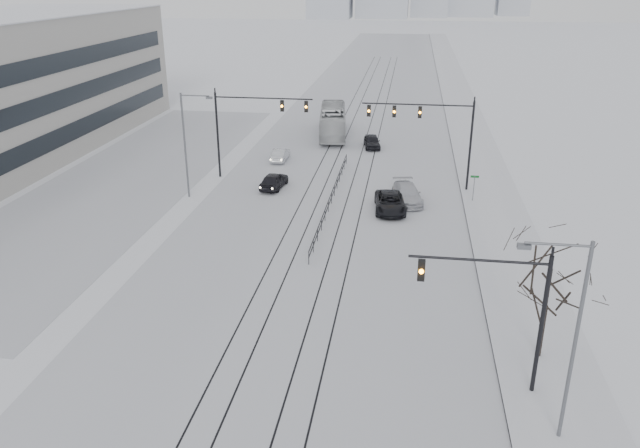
# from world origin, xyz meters

# --- Properties ---
(road) EXTENTS (22.00, 260.00, 0.02)m
(road) POSITION_xyz_m (0.00, 60.00, 0.01)
(road) COLOR silver
(road) RESTS_ON ground
(sidewalk_east) EXTENTS (5.00, 260.00, 0.16)m
(sidewalk_east) POSITION_xyz_m (13.50, 60.00, 0.08)
(sidewalk_east) COLOR silver
(sidewalk_east) RESTS_ON ground
(curb) EXTENTS (0.10, 260.00, 0.12)m
(curb) POSITION_xyz_m (11.05, 60.00, 0.06)
(curb) COLOR gray
(curb) RESTS_ON ground
(parking_strip) EXTENTS (14.00, 60.00, 0.03)m
(parking_strip) POSITION_xyz_m (-20.00, 35.00, 0.01)
(parking_strip) COLOR silver
(parking_strip) RESTS_ON ground
(tram_rails) EXTENTS (5.30, 180.00, 0.01)m
(tram_rails) POSITION_xyz_m (-0.00, 40.00, 0.02)
(tram_rails) COLOR black
(tram_rails) RESTS_ON ground
(traffic_mast_near) EXTENTS (6.10, 0.37, 7.00)m
(traffic_mast_near) POSITION_xyz_m (10.79, 6.00, 4.56)
(traffic_mast_near) COLOR black
(traffic_mast_near) RESTS_ON ground
(traffic_mast_ne) EXTENTS (9.60, 0.37, 8.00)m
(traffic_mast_ne) POSITION_xyz_m (8.15, 34.99, 5.76)
(traffic_mast_ne) COLOR black
(traffic_mast_ne) RESTS_ON ground
(traffic_mast_nw) EXTENTS (9.10, 0.37, 8.00)m
(traffic_mast_nw) POSITION_xyz_m (-8.52, 36.00, 5.57)
(traffic_mast_nw) COLOR black
(traffic_mast_nw) RESTS_ON ground
(street_light_east) EXTENTS (2.73, 0.25, 9.00)m
(street_light_east) POSITION_xyz_m (12.70, 3.00, 5.21)
(street_light_east) COLOR #595B60
(street_light_east) RESTS_ON ground
(street_light_west) EXTENTS (2.73, 0.25, 9.00)m
(street_light_west) POSITION_xyz_m (-12.20, 30.00, 5.21)
(street_light_west) COLOR #595B60
(street_light_west) RESTS_ON ground
(bare_tree) EXTENTS (4.40, 4.40, 6.10)m
(bare_tree) POSITION_xyz_m (13.20, 9.00, 4.49)
(bare_tree) COLOR black
(bare_tree) RESTS_ON ground
(median_fence) EXTENTS (0.06, 24.00, 1.00)m
(median_fence) POSITION_xyz_m (0.00, 30.00, 0.53)
(median_fence) COLOR black
(median_fence) RESTS_ON ground
(street_sign) EXTENTS (0.70, 0.06, 2.40)m
(street_sign) POSITION_xyz_m (11.80, 32.00, 1.61)
(street_sign) COLOR #595B60
(street_sign) RESTS_ON ground
(sedan_sb_inner) EXTENTS (2.18, 4.40, 1.44)m
(sedan_sb_inner) POSITION_xyz_m (-5.66, 33.31, 0.72)
(sedan_sb_inner) COLOR black
(sedan_sb_inner) RESTS_ON ground
(sedan_sb_outer) EXTENTS (1.36, 3.91, 1.29)m
(sedan_sb_outer) POSITION_xyz_m (-6.89, 42.09, 0.64)
(sedan_sb_outer) COLOR #B9BDC2
(sedan_sb_outer) RESTS_ON ground
(sedan_nb_front) EXTENTS (2.87, 5.44, 1.46)m
(sedan_nb_front) POSITION_xyz_m (4.94, 28.95, 0.73)
(sedan_nb_front) COLOR black
(sedan_nb_front) RESTS_ON ground
(sedan_nb_right) EXTENTS (3.04, 5.42, 1.48)m
(sedan_nb_right) POSITION_xyz_m (6.30, 31.31, 0.74)
(sedan_nb_right) COLOR silver
(sedan_nb_right) RESTS_ON ground
(sedan_nb_far) EXTENTS (2.28, 4.33, 1.41)m
(sedan_nb_far) POSITION_xyz_m (2.15, 48.67, 0.70)
(sedan_nb_far) COLOR black
(sedan_nb_far) RESTS_ON ground
(box_truck) EXTENTS (4.28, 12.58, 3.43)m
(box_truck) POSITION_xyz_m (-2.85, 53.52, 1.72)
(box_truck) COLOR #B4B7B9
(box_truck) RESTS_ON ground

